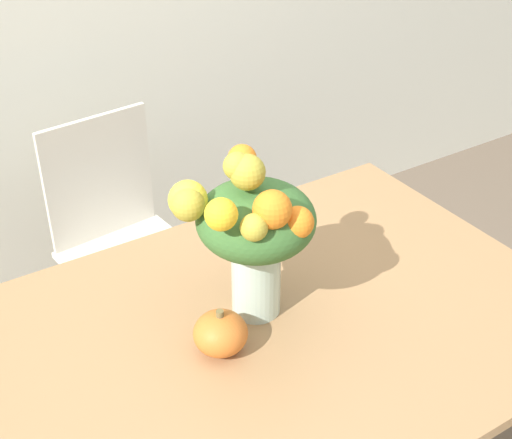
{
  "coord_description": "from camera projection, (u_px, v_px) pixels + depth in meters",
  "views": [
    {
      "loc": [
        -0.78,
        -1.1,
        1.9
      ],
      "look_at": [
        -0.04,
        0.07,
        1.01
      ],
      "focal_mm": 50.0,
      "sensor_mm": 36.0,
      "label": 1
    }
  ],
  "objects": [
    {
      "name": "flower_vase",
      "position": [
        252.0,
        228.0,
        1.64
      ],
      "size": [
        0.33,
        0.28,
        0.44
      ],
      "color": "#B2CCBC",
      "rests_on": "dining_table"
    },
    {
      "name": "dining_table",
      "position": [
        284.0,
        344.0,
        1.8
      ],
      "size": [
        1.41,
        1.04,
        0.75
      ],
      "color": "#9E754C",
      "rests_on": "ground_plane"
    },
    {
      "name": "pumpkin",
      "position": [
        220.0,
        333.0,
        1.63
      ],
      "size": [
        0.13,
        0.13,
        0.12
      ],
      "color": "orange",
      "rests_on": "dining_table"
    },
    {
      "name": "dining_chair_near_window",
      "position": [
        123.0,
        245.0,
        2.49
      ],
      "size": [
        0.46,
        0.46,
        0.92
      ],
      "rotation": [
        0.0,
        0.0,
        0.11
      ],
      "color": "silver",
      "rests_on": "ground_plane"
    }
  ]
}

